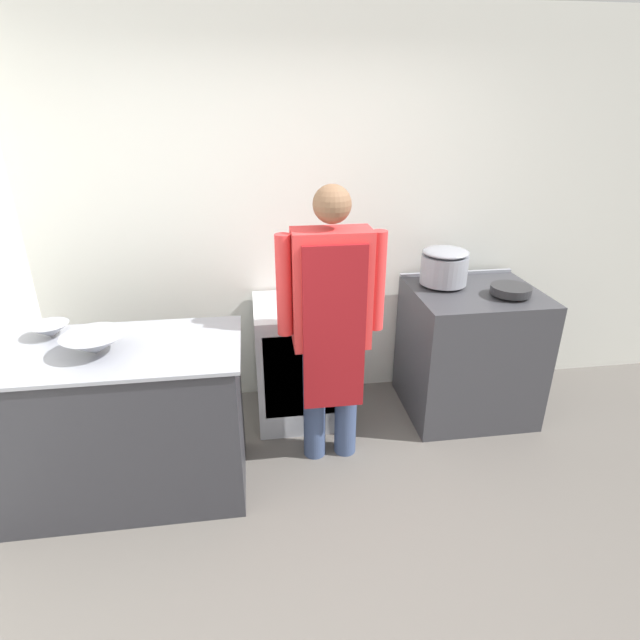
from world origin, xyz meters
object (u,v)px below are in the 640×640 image
(stove, at_px, (468,352))
(person_cook, at_px, (331,316))
(fridge_unit, at_px, (297,361))
(mixing_bowl, at_px, (95,344))
(stock_pot, at_px, (444,266))
(saute_pan, at_px, (511,290))

(stove, height_order, person_cook, person_cook)
(fridge_unit, xyz_separation_m, person_cook, (0.16, -0.49, 0.55))
(person_cook, relative_size, mixing_bowl, 5.39)
(stock_pot, bearing_deg, person_cook, -149.16)
(stove, xyz_separation_m, saute_pan, (0.17, -0.13, 0.51))
(person_cook, height_order, stock_pot, person_cook)
(fridge_unit, xyz_separation_m, mixing_bowl, (-1.10, -0.69, 0.55))
(mixing_bowl, bearing_deg, saute_pan, 10.45)
(fridge_unit, distance_m, mixing_bowl, 1.41)
(stove, relative_size, mixing_bowl, 2.98)
(mixing_bowl, relative_size, saute_pan, 1.22)
(person_cook, distance_m, mixing_bowl, 1.27)
(mixing_bowl, bearing_deg, fridge_unit, 32.25)
(stock_pot, xyz_separation_m, saute_pan, (0.37, -0.26, -0.10))
(person_cook, xyz_separation_m, mixing_bowl, (-1.26, -0.20, 0.00))
(stove, xyz_separation_m, stock_pot, (-0.19, 0.13, 0.61))
(fridge_unit, height_order, stock_pot, stock_pot)
(person_cook, bearing_deg, stock_pot, 30.84)
(fridge_unit, distance_m, stock_pot, 1.22)
(stove, height_order, stock_pot, stock_pot)
(fridge_unit, height_order, person_cook, person_cook)
(stove, distance_m, person_cook, 1.25)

